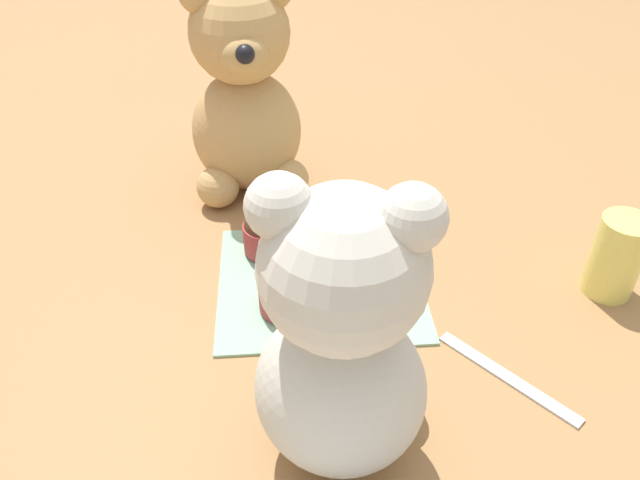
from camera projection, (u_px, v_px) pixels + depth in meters
ground_plane at (320, 283)px, 0.64m from camera, size 4.00×4.00×0.00m
knitted_placemat at (320, 281)px, 0.64m from camera, size 0.21×0.19×0.01m
teddy_bear_cream at (342, 342)px, 0.42m from camera, size 0.14×0.14×0.24m
teddy_bear_tan at (245, 97)px, 0.72m from camera, size 0.14×0.14×0.26m
cupcake_near_cream_bear at (287, 287)px, 0.59m from camera, size 0.06×0.06×0.07m
cupcake_near_tan_bear at (266, 230)px, 0.66m from camera, size 0.05×0.05×0.07m
juice_glass at (617, 257)px, 0.61m from camera, size 0.05×0.05×0.09m
teaspoon at (508, 376)px, 0.54m from camera, size 0.10×0.11×0.01m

